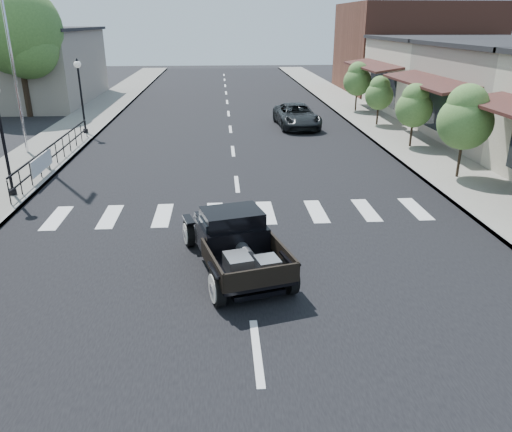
{
  "coord_description": "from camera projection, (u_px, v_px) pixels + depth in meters",
  "views": [
    {
      "loc": [
        -0.56,
        -10.51,
        5.62
      ],
      "look_at": [
        0.29,
        1.25,
        1.0
      ],
      "focal_mm": 35.0,
      "sensor_mm": 36.0,
      "label": 1
    }
  ],
  "objects": [
    {
      "name": "ground",
      "position": [
        248.0,
        275.0,
        11.85
      ],
      "size": [
        120.0,
        120.0,
        0.0
      ],
      "primitive_type": "plane",
      "color": "black",
      "rests_on": "ground"
    },
    {
      "name": "road",
      "position": [
        231.0,
        137.0,
        25.77
      ],
      "size": [
        14.0,
        80.0,
        0.02
      ],
      "primitive_type": "cube",
      "color": "black",
      "rests_on": "ground"
    },
    {
      "name": "road_markings",
      "position": [
        234.0,
        163.0,
        21.13
      ],
      "size": [
        12.0,
        60.0,
        0.06
      ],
      "primitive_type": null,
      "color": "silver",
      "rests_on": "ground"
    },
    {
      "name": "sidewalk_left",
      "position": [
        63.0,
        139.0,
        25.18
      ],
      "size": [
        3.0,
        80.0,
        0.15
      ],
      "primitive_type": "cube",
      "color": "gray",
      "rests_on": "ground"
    },
    {
      "name": "sidewalk_right",
      "position": [
        392.0,
        134.0,
        26.32
      ],
      "size": [
        3.0,
        80.0,
        0.15
      ],
      "primitive_type": "cube",
      "color": "gray",
      "rests_on": "ground"
    },
    {
      "name": "low_building_left",
      "position": [
        18.0,
        67.0,
        35.93
      ],
      "size": [
        10.0,
        12.0,
        5.0
      ],
      "primitive_type": "cube",
      "color": "gray",
      "rests_on": "ground"
    },
    {
      "name": "storefront_far",
      "position": [
        458.0,
        76.0,
        32.46
      ],
      "size": [
        10.0,
        9.0,
        4.5
      ],
      "primitive_type": "cube",
      "color": "beige",
      "rests_on": "ground"
    },
    {
      "name": "far_building_right",
      "position": [
        412.0,
        48.0,
        41.32
      ],
      "size": [
        11.0,
        10.0,
        7.0
      ],
      "primitive_type": "cube",
      "color": "brown",
      "rests_on": "ground"
    },
    {
      "name": "railing",
      "position": [
        56.0,
        151.0,
        20.41
      ],
      "size": [
        0.08,
        10.0,
        1.0
      ],
      "primitive_type": null,
      "color": "black",
      "rests_on": "sidewalk_left"
    },
    {
      "name": "banner",
      "position": [
        43.0,
        169.0,
        18.63
      ],
      "size": [
        0.04,
        2.2,
        0.6
      ],
      "primitive_type": null,
      "color": "silver",
      "rests_on": "sidewalk_left"
    },
    {
      "name": "lamp_post_b",
      "position": [
        3.0,
        140.0,
        16.17
      ],
      "size": [
        0.36,
        0.36,
        3.75
      ],
      "primitive_type": null,
      "color": "black",
      "rests_on": "sidewalk_left"
    },
    {
      "name": "lamp_post_c",
      "position": [
        81.0,
        96.0,
        25.46
      ],
      "size": [
        0.36,
        0.36,
        3.75
      ],
      "primitive_type": null,
      "color": "black",
      "rests_on": "sidewalk_left"
    },
    {
      "name": "flagpole",
      "position": [
        2.0,
        2.0,
        20.06
      ],
      "size": [
        0.12,
        0.12,
        12.38
      ],
      "primitive_type": "cylinder",
      "color": "silver",
      "rests_on": "sidewalk_left"
    },
    {
      "name": "big_tree_far",
      "position": [
        20.0,
        52.0,
        30.02
      ],
      "size": [
        5.31,
        5.31,
        7.8
      ],
      "primitive_type": null,
      "color": "#416A2D",
      "rests_on": "ground"
    },
    {
      "name": "small_tree_b",
      "position": [
        463.0,
        133.0,
        18.2
      ],
      "size": [
        1.97,
        1.97,
        3.29
      ],
      "primitive_type": null,
      "color": "#487134",
      "rests_on": "sidewalk_right"
    },
    {
      "name": "small_tree_c",
      "position": [
        413.0,
        116.0,
        22.89
      ],
      "size": [
        1.66,
        1.66,
        2.76
      ],
      "primitive_type": null,
      "color": "#487134",
      "rests_on": "sidewalk_right"
    },
    {
      "name": "small_tree_d",
      "position": [
        379.0,
        101.0,
        27.8
      ],
      "size": [
        1.54,
        1.54,
        2.57
      ],
      "primitive_type": null,
      "color": "#487134",
      "rests_on": "sidewalk_right"
    },
    {
      "name": "small_tree_e",
      "position": [
        357.0,
        87.0,
        32.1
      ],
      "size": [
        1.78,
        1.78,
        2.96
      ],
      "primitive_type": null,
      "color": "#487134",
      "rests_on": "sidewalk_right"
    },
    {
      "name": "hotrod_pickup",
      "position": [
        235.0,
        241.0,
        11.86
      ],
      "size": [
        2.99,
        4.63,
        1.48
      ],
      "primitive_type": null,
      "rotation": [
        0.0,
        0.0,
        0.25
      ],
      "color": "black",
      "rests_on": "ground"
    },
    {
      "name": "second_car",
      "position": [
        297.0,
        116.0,
        28.01
      ],
      "size": [
        2.36,
        4.7,
        1.28
      ],
      "primitive_type": "imported",
      "rotation": [
        0.0,
        0.0,
        0.05
      ],
      "color": "black",
      "rests_on": "ground"
    }
  ]
}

